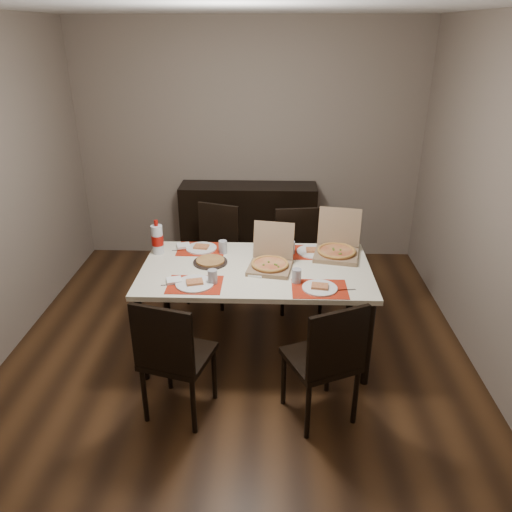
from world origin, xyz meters
name	(u,v)px	position (x,y,z in m)	size (l,w,h in m)	color
ground	(239,350)	(0.00, 0.00, -0.01)	(3.80, 4.00, 0.02)	#412714
room_walls	(239,131)	(0.00, 0.43, 1.73)	(3.84, 4.02, 2.62)	gray
sideboard	(249,224)	(0.00, 1.78, 0.45)	(1.50, 0.40, 0.90)	black
dining_table	(256,275)	(0.14, 0.03, 0.68)	(1.80, 1.00, 0.75)	beige
chair_near_left	(173,355)	(-0.38, -0.81, 0.51)	(0.52, 0.52, 0.93)	black
chair_near_right	(326,358)	(0.63, -0.81, 0.51)	(0.56, 0.56, 0.93)	black
chair_far_left	(214,249)	(-0.29, 0.93, 0.51)	(0.53, 0.53, 0.93)	black
chair_far_right	(298,254)	(0.52, 0.83, 0.51)	(0.47, 0.47, 0.93)	black
setting_near_left	(197,282)	(-0.28, -0.27, 0.77)	(0.45, 0.30, 0.11)	#AE1F0B
setting_near_right	(313,285)	(0.57, -0.29, 0.77)	(0.46, 0.30, 0.11)	#AE1F0B
setting_far_left	(205,248)	(-0.30, 0.36, 0.77)	(0.47, 0.30, 0.11)	#AE1F0B
setting_far_right	(308,251)	(0.57, 0.33, 0.77)	(0.46, 0.30, 0.11)	#AE1F0B
napkin_loose	(257,273)	(0.15, -0.09, 0.76)	(0.12, 0.11, 0.02)	white
pizza_box_center	(271,261)	(0.26, 0.03, 0.80)	(0.38, 0.41, 0.33)	#82674B
pizza_box_right	(337,249)	(0.81, 0.30, 0.81)	(0.42, 0.45, 0.35)	#82674B
faina_plate	(210,261)	(-0.22, 0.10, 0.76)	(0.28, 0.28, 0.03)	black
dip_bowl	(262,255)	(0.19, 0.24, 0.76)	(0.10, 0.10, 0.02)	white
soda_bottle	(157,239)	(-0.68, 0.28, 0.87)	(0.10, 0.10, 0.29)	silver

